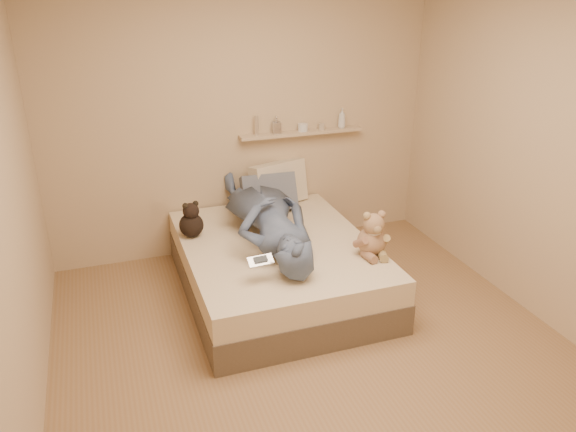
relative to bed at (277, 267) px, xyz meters
name	(u,v)px	position (x,y,z in m)	size (l,w,h in m)	color
room	(323,180)	(0.00, -0.93, 1.08)	(3.80, 3.80, 3.80)	olive
bed	(277,267)	(0.00, 0.00, 0.00)	(1.50, 1.90, 0.45)	brown
game_console	(260,261)	(-0.30, -0.56, 0.39)	(0.19, 0.09, 0.06)	silver
teddy_bear	(373,237)	(0.63, -0.46, 0.38)	(0.31, 0.30, 0.37)	#937250
dark_plush	(191,222)	(-0.63, 0.35, 0.36)	(0.20, 0.20, 0.31)	black
pillow_cream	(279,183)	(0.29, 0.83, 0.43)	(0.55, 0.16, 0.40)	beige
pillow_grey	(269,193)	(0.15, 0.69, 0.40)	(0.50, 0.14, 0.34)	slate
person	(267,216)	(-0.05, 0.10, 0.43)	(0.61, 1.68, 0.40)	#495673
wall_shelf	(301,133)	(0.55, 0.91, 0.88)	(1.20, 0.12, 0.03)	tan
shelf_bottles	(307,123)	(0.60, 0.91, 0.96)	(0.91, 0.09, 0.19)	white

